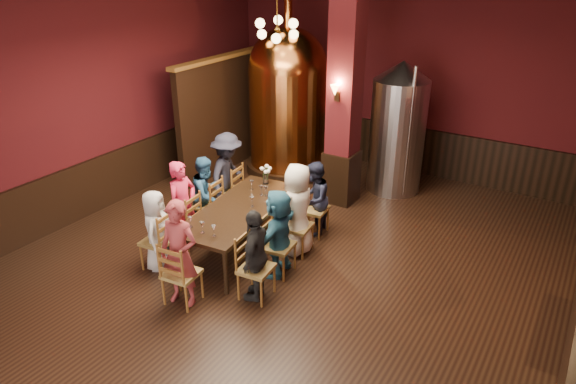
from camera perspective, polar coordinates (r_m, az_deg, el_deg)
The scene contains 37 objects.
room at distance 6.86m, azimuth -1.82°, elevation 6.86°, with size 10.00×10.02×4.50m.
wainscot_right at distance 6.67m, azimuth 29.08°, elevation -14.39°, with size 0.08×9.90×1.00m, color black.
wainscot_back at distance 11.65m, azimuth 12.03°, elevation 5.00°, with size 7.90×0.08×1.00m, color black.
wainscot_left at distance 10.11m, azimuth -20.70°, elevation 0.72°, with size 0.08×9.90×1.00m, color black.
column at distance 9.35m, azimuth 6.38°, elevation 11.68°, with size 0.58×0.58×4.50m, color #410D11.
partition at distance 11.45m, azimuth -6.23°, elevation 8.74°, with size 0.22×3.50×2.40m, color black.
pendant_cluster at distance 10.01m, azimuth -1.21°, elevation 17.66°, with size 0.90×0.90×1.70m, color #A57226, non-canonical shape.
sconce_column at distance 9.10m, azimuth 5.51°, elevation 11.02°, with size 0.20×0.20×0.36m, color black, non-canonical shape.
dining_table at distance 8.14m, azimuth -5.37°, elevation -2.13°, with size 1.25×2.49×0.75m.
chair_0 at distance 8.00m, azimuth -14.28°, elevation -5.24°, with size 0.46×0.46×0.92m, color brown, non-canonical shape.
person_0 at distance 7.91m, azimuth -14.41°, elevation -4.15°, with size 0.62×0.40×1.27m, color silver.
chair_1 at distance 8.44m, azimuth -11.42°, elevation -3.23°, with size 0.46×0.46×0.92m, color brown, non-canonical shape.
person_1 at distance 8.31m, azimuth -11.59°, elevation -1.50°, with size 0.54×0.36×1.49m, color #CB2247.
chair_2 at distance 8.91m, azimuth -8.91°, elevation -1.44°, with size 0.46×0.46×0.92m, color brown, non-canonical shape.
person_2 at distance 8.82m, azimuth -9.00°, elevation -0.23°, with size 0.65×0.32×1.34m, color #24507A.
chair_3 at distance 9.41m, azimuth -6.62°, elevation 0.19°, with size 0.46×0.46×0.92m, color brown, non-canonical shape.
person_3 at distance 9.28m, azimuth -6.72°, elevation 1.95°, with size 1.00×0.58×1.55m, color #1D1E2C.
chair_4 at distance 7.13m, azimuth -3.56°, elevation -8.45°, with size 0.46×0.46×0.92m, color brown, non-canonical shape.
person_4 at distance 7.01m, azimuth -3.60°, elevation -6.98°, with size 0.79×0.33×1.35m, color black.
chair_5 at distance 7.63m, azimuth -1.08°, elevation -5.97°, with size 0.46×0.46×0.92m, color brown, non-canonical shape.
person_5 at distance 7.52m, azimuth -1.09°, elevation -4.54°, with size 1.26×0.40×1.36m, color teal.
chair_6 at distance 8.14m, azimuth 1.04°, elevation -3.81°, with size 0.46×0.46×0.92m, color brown, non-canonical shape.
person_6 at distance 8.00m, azimuth 1.06°, elevation -1.97°, with size 0.74×0.48×1.51m, color white.
chair_7 at distance 8.68m, azimuth 2.92°, elevation -1.89°, with size 0.46×0.46×0.92m, color brown, non-canonical shape.
person_7 at distance 8.60m, azimuth 2.95°, elevation -0.77°, with size 0.63×0.31×1.30m, color #1B2037.
chair_8 at distance 7.16m, azimuth -11.76°, elevation -8.82°, with size 0.46×0.46×0.92m, color brown, non-canonical shape.
person_8 at distance 7.00m, azimuth -11.98°, elevation -6.75°, with size 0.56×0.37×1.53m, color maroon.
copper_kettle at distance 10.93m, azimuth 0.03°, elevation 10.20°, with size 2.17×2.17×4.35m.
steel_vessel at distance 10.28m, azimuth 12.10°, elevation 6.98°, with size 1.23×1.23×2.59m.
rose_vase at distance 8.83m, azimuth -2.52°, elevation 2.29°, with size 0.20×0.20×0.34m.
wine_glass_0 at distance 8.46m, azimuth -2.99°, elevation 0.19°, with size 0.07×0.07×0.17m, color white, non-canonical shape.
wine_glass_1 at distance 7.32m, azimuth -8.25°, elevation -4.30°, with size 0.07×0.07×0.17m, color white, non-canonical shape.
wine_glass_2 at distance 7.43m, azimuth -9.49°, elevation -3.90°, with size 0.07×0.07×0.17m, color white, non-canonical shape.
wine_glass_3 at distance 8.44m, azimuth -2.49°, elevation 0.11°, with size 0.07×0.07×0.17m, color white, non-canonical shape.
wine_glass_4 at distance 8.09m, azimuth -4.01°, elevation -1.08°, with size 0.07×0.07×0.17m, color white, non-canonical shape.
wine_glass_5 at distance 8.67m, azimuth -4.05°, elevation 0.78°, with size 0.07×0.07×0.17m, color white, non-canonical shape.
wine_glass_6 at distance 7.60m, azimuth -10.79°, elevation -3.30°, with size 0.07×0.07×0.17m, color white, non-canonical shape.
Camera 1 is at (3.64, -5.40, 4.39)m, focal length 32.00 mm.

